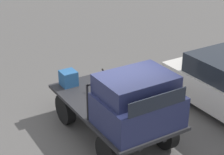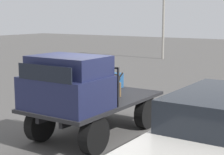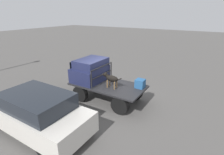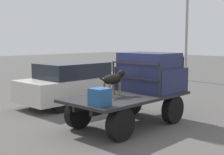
% 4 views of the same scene
% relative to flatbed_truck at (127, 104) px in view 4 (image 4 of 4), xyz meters
% --- Properties ---
extents(ground_plane, '(80.00, 80.00, 0.00)m').
position_rel_flatbed_truck_xyz_m(ground_plane, '(0.00, 0.00, -0.62)').
color(ground_plane, '#514F4C').
extents(flatbed_truck, '(3.65, 1.88, 0.88)m').
position_rel_flatbed_truck_xyz_m(flatbed_truck, '(0.00, 0.00, 0.00)').
color(flatbed_truck, black).
rests_on(flatbed_truck, ground).
extents(truck_cab, '(1.38, 1.76, 1.16)m').
position_rel_flatbed_truck_xyz_m(truck_cab, '(1.06, 0.00, 0.81)').
color(truck_cab, '#1E2347').
rests_on(truck_cab, flatbed_truck).
extents(truck_headboard, '(0.04, 1.76, 0.89)m').
position_rel_flatbed_truck_xyz_m(truck_headboard, '(0.33, 0.00, 0.85)').
color(truck_headboard, '#232326').
rests_on(truck_headboard, flatbed_truck).
extents(dog, '(1.03, 0.29, 0.73)m').
position_rel_flatbed_truck_xyz_m(dog, '(-0.32, 0.22, 0.72)').
color(dog, brown).
rests_on(dog, flatbed_truck).
extents(cargo_crate, '(0.41, 0.41, 0.41)m').
position_rel_flatbed_truck_xyz_m(cargo_crate, '(-1.52, -0.47, 0.47)').
color(cargo_crate, '#235184').
rests_on(cargo_crate, flatbed_truck).
extents(parked_sedan, '(4.52, 1.84, 1.58)m').
position_rel_flatbed_truck_xyz_m(parked_sedan, '(0.98, 3.42, 0.18)').
color(parked_sedan, black).
rests_on(parked_sedan, ground).
extents(light_pole_near, '(0.45, 0.45, 6.91)m').
position_rel_flatbed_truck_xyz_m(light_pole_near, '(9.99, 4.08, 3.84)').
color(light_pole_near, gray).
rests_on(light_pole_near, ground).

